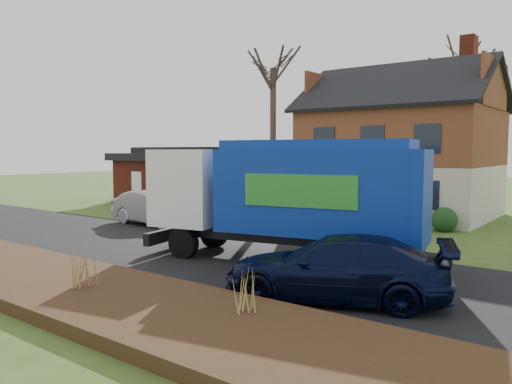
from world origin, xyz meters
The scene contains 12 objects.
ground centered at (0.00, 0.00, 0.00)m, with size 120.00×120.00×0.00m, color #344E1A.
road centered at (0.00, 0.00, 0.01)m, with size 80.00×7.00×0.02m, color black.
mulch_verge centered at (0.00, -5.30, 0.15)m, with size 80.00×3.50×0.30m, color black.
main_house centered at (1.49, 13.91, 4.03)m, with size 12.95×8.95×9.26m.
ranch_house centered at (-12.00, 13.00, 1.81)m, with size 9.80×8.20×3.70m.
garbage_truck centered at (3.46, 0.80, 2.18)m, with size 9.11×4.13×3.78m.
silver_sedan centered at (-5.58, 3.47, 0.81)m, with size 1.72×4.93×1.62m, color #A0A1A8.
navy_wagon centered at (6.57, -1.90, 0.75)m, with size 2.11×5.19×1.51m, color black.
tree_front_west centered at (-3.64, 10.06, 9.01)m, with size 3.68×3.68×10.93m.
tree_back centered at (2.27, 23.39, 10.35)m, with size 3.92×3.92×12.42m.
grass_clump_mid centered at (1.93, -5.41, 0.83)m, with size 0.38×0.31×1.06m.
grass_clump_east centered at (5.98, -4.53, 0.75)m, with size 0.36×0.30×0.90m.
Camera 1 is at (11.94, -12.06, 3.46)m, focal length 35.00 mm.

